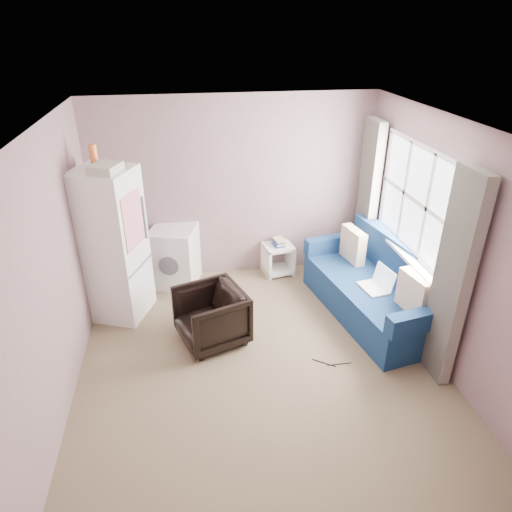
{
  "coord_description": "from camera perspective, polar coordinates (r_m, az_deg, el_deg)",
  "views": [
    {
      "loc": [
        -0.66,
        -3.76,
        3.3
      ],
      "look_at": [
        0.05,
        0.6,
        1.0
      ],
      "focal_mm": 32.0,
      "sensor_mm": 36.0,
      "label": 1
    }
  ],
  "objects": [
    {
      "name": "side_table",
      "position": [
        6.58,
        2.76,
        -0.09
      ],
      "size": [
        0.46,
        0.46,
        0.55
      ],
      "rotation": [
        0.0,
        0.0,
        0.15
      ],
      "color": "white",
      "rests_on": "ground"
    },
    {
      "name": "sofa",
      "position": [
        5.84,
        14.98,
        -4.05
      ],
      "size": [
        1.3,
        2.21,
        0.92
      ],
      "rotation": [
        0.0,
        0.0,
        0.19
      ],
      "color": "navy",
      "rests_on": "ground"
    },
    {
      "name": "washing_machine",
      "position": [
        6.35,
        -10.13,
        0.13
      ],
      "size": [
        0.72,
        0.72,
        0.82
      ],
      "rotation": [
        0.0,
        0.0,
        -0.29
      ],
      "color": "white",
      "rests_on": "ground"
    },
    {
      "name": "window_dressing",
      "position": [
        5.54,
        17.86,
        2.77
      ],
      "size": [
        0.17,
        2.62,
        2.18
      ],
      "color": "white",
      "rests_on": "ground"
    },
    {
      "name": "armchair",
      "position": [
        5.19,
        -5.65,
        -7.22
      ],
      "size": [
        0.84,
        0.87,
        0.72
      ],
      "primitive_type": "imported",
      "rotation": [
        0.0,
        0.0,
        -1.24
      ],
      "color": "black",
      "rests_on": "ground"
    },
    {
      "name": "room",
      "position": [
        4.34,
        0.86,
        -0.64
      ],
      "size": [
        3.84,
        4.24,
        2.54
      ],
      "color": "#7D6B52",
      "rests_on": "ground"
    },
    {
      "name": "fridge",
      "position": [
        5.63,
        -17.48,
        1.36
      ],
      "size": [
        0.83,
        0.82,
        2.11
      ],
      "rotation": [
        0.0,
        0.0,
        -0.37
      ],
      "color": "white",
      "rests_on": "ground"
    },
    {
      "name": "floor_cables",
      "position": [
        5.11,
        9.43,
        -13.11
      ],
      "size": [
        0.4,
        0.16,
        0.01
      ],
      "rotation": [
        0.0,
        0.0,
        -0.27
      ],
      "color": "black",
      "rests_on": "ground"
    }
  ]
}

